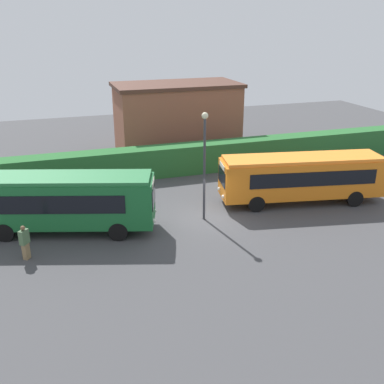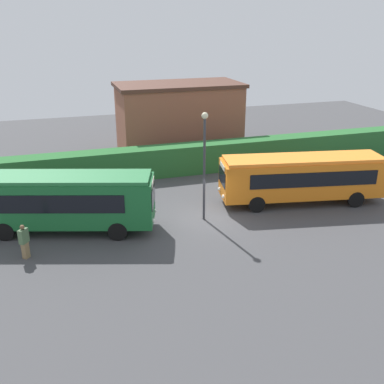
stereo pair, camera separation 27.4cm
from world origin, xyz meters
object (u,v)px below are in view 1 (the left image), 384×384
object	(u,v)px
bus_green	(64,200)
traffic_cone	(354,167)
person_center	(60,201)
person_right	(120,201)
person_left	(25,242)
lamppost	(205,156)
bus_orange	(301,176)

from	to	relation	value
bus_green	traffic_cone	world-z (taller)	bus_green
person_center	person_right	size ratio (longest dim) A/B	1.09
bus_green	person_center	bearing A→B (deg)	112.74
bus_green	person_left	bearing A→B (deg)	-112.69
person_left	person_center	world-z (taller)	person_center
person_right	traffic_cone	bearing A→B (deg)	-63.54
bus_green	person_right	bearing A→B (deg)	39.35
bus_green	traffic_cone	size ratio (longest dim) A/B	16.26
traffic_cone	person_left	bearing A→B (deg)	-164.80
person_center	lamppost	size ratio (longest dim) A/B	0.29
person_center	traffic_cone	bearing A→B (deg)	25.61
person_left	lamppost	world-z (taller)	lamppost
bus_orange	person_center	distance (m)	14.63
bus_orange	person_left	bearing A→B (deg)	18.24
person_left	person_center	bearing A→B (deg)	-74.81
bus_orange	person_center	size ratio (longest dim) A/B	5.73
traffic_cone	bus_green	bearing A→B (deg)	-169.69
bus_green	traffic_cone	xyz separation A→B (m)	(21.31, 3.88, -1.54)
person_right	traffic_cone	world-z (taller)	person_right
person_left	bus_green	bearing A→B (deg)	-93.14
traffic_cone	person_center	bearing A→B (deg)	-175.59
bus_orange	traffic_cone	xyz separation A→B (m)	(7.12, 4.11, -1.44)
bus_orange	traffic_cone	size ratio (longest dim) A/B	17.24
person_center	traffic_cone	distance (m)	21.60
bus_green	person_right	world-z (taller)	bus_green
bus_orange	lamppost	size ratio (longest dim) A/B	1.67
person_left	traffic_cone	distance (m)	24.24
traffic_cone	lamppost	bearing A→B (deg)	-161.15
bus_orange	person_center	xyz separation A→B (m)	(-14.40, 2.45, -0.78)
person_center	traffic_cone	size ratio (longest dim) A/B	3.01
person_right	person_center	bearing A→B (deg)	92.48
traffic_cone	bus_orange	bearing A→B (deg)	-149.99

